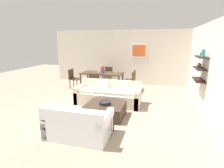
{
  "coord_description": "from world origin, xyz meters",
  "views": [
    {
      "loc": [
        1.73,
        -5.37,
        2.16
      ],
      "look_at": [
        0.17,
        0.2,
        0.75
      ],
      "focal_mm": 28.4,
      "sensor_mm": 36.0,
      "label": 1
    }
  ],
  "objects": [
    {
      "name": "dining_chair_left_near",
      "position": [
        -2.22,
        1.97,
        0.5
      ],
      "size": [
        0.44,
        0.44,
        0.88
      ],
      "color": "#422D1E",
      "rests_on": "ground"
    },
    {
      "name": "dining_chair_right_far",
      "position": [
        0.49,
        2.39,
        0.5
      ],
      "size": [
        0.44,
        0.44,
        0.88
      ],
      "color": "#422D1E",
      "rests_on": "ground"
    },
    {
      "name": "dining_chair_foot",
      "position": [
        -0.86,
        1.31,
        0.5
      ],
      "size": [
        0.44,
        0.44,
        0.88
      ],
      "color": "#422D1E",
      "rests_on": "ground"
    },
    {
      "name": "dining_table",
      "position": [
        -0.86,
        2.18,
        0.68
      ],
      "size": [
        1.89,
        0.92,
        0.75
      ],
      "color": "#422D1E",
      "rests_on": "ground"
    },
    {
      "name": "back_wall_unit",
      "position": [
        0.3,
        3.53,
        1.35
      ],
      "size": [
        8.4,
        0.09,
        2.7
      ],
      "color": "silver",
      "rests_on": "ground"
    },
    {
      "name": "dining_chair_right_near",
      "position": [
        0.49,
        1.97,
        0.5
      ],
      "size": [
        0.44,
        0.44,
        0.88
      ],
      "color": "#422D1E",
      "rests_on": "ground"
    },
    {
      "name": "decorative_bowl",
      "position": [
        0.23,
        -0.77,
        0.43
      ],
      "size": [
        0.34,
        0.34,
        0.09
      ],
      "color": "black",
      "rests_on": "coffee_table"
    },
    {
      "name": "wine_glass_foot",
      "position": [
        -0.86,
        1.78,
        0.86
      ],
      "size": [
        0.07,
        0.07,
        0.15
      ],
      "color": "silver",
      "rests_on": "dining_table"
    },
    {
      "name": "loveseat_white",
      "position": [
        -0.02,
        -2.0,
        0.29
      ],
      "size": [
        1.43,
        0.9,
        0.78
      ],
      "color": "white",
      "rests_on": "ground"
    },
    {
      "name": "sofa_beige",
      "position": [
        -0.01,
        0.34,
        0.29
      ],
      "size": [
        2.24,
        0.9,
        0.78
      ],
      "color": "beige",
      "rests_on": "ground"
    },
    {
      "name": "coffee_table",
      "position": [
        0.23,
        -0.77,
        0.19
      ],
      "size": [
        1.1,
        0.92,
        0.38
      ],
      "color": "#38281E",
      "rests_on": "ground"
    },
    {
      "name": "centerpiece_vase",
      "position": [
        -0.82,
        2.12,
        0.92
      ],
      "size": [
        0.16,
        0.16,
        0.33
      ],
      "color": "#4C518C",
      "rests_on": "dining_table"
    },
    {
      "name": "wine_glass_head",
      "position": [
        -0.86,
        2.58,
        0.85
      ],
      "size": [
        0.08,
        0.08,
        0.14
      ],
      "color": "silver",
      "rests_on": "dining_table"
    },
    {
      "name": "wine_glass_right_near",
      "position": [
        -0.17,
        2.07,
        0.86
      ],
      "size": [
        0.07,
        0.07,
        0.16
      ],
      "color": "silver",
      "rests_on": "dining_table"
    },
    {
      "name": "dining_chair_head",
      "position": [
        -0.86,
        3.05,
        0.5
      ],
      "size": [
        0.44,
        0.44,
        0.88
      ],
      "color": "#422D1E",
      "rests_on": "ground"
    },
    {
      "name": "right_wall_shelf_unit",
      "position": [
        3.03,
        0.6,
        1.35
      ],
      "size": [
        0.34,
        8.2,
        2.7
      ],
      "color": "silver",
      "rests_on": "ground"
    },
    {
      "name": "wine_glass_left_near",
      "position": [
        -1.56,
        2.07,
        0.86
      ],
      "size": [
        0.08,
        0.08,
        0.16
      ],
      "color": "silver",
      "rests_on": "dining_table"
    },
    {
      "name": "ground_plane",
      "position": [
        0.0,
        0.0,
        0.0
      ],
      "size": [
        18.0,
        18.0,
        0.0
      ],
      "primitive_type": "plane",
      "color": "gray"
    }
  ]
}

